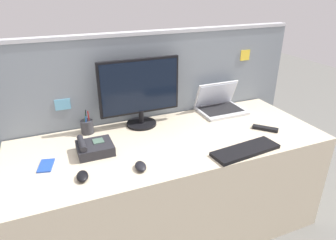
{
  "coord_description": "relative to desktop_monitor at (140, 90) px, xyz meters",
  "views": [
    {
      "loc": [
        -0.68,
        -1.56,
        1.64
      ],
      "look_at": [
        0.0,
        0.05,
        0.84
      ],
      "focal_mm": 32.23,
      "sensor_mm": 36.0,
      "label": 1
    }
  ],
  "objects": [
    {
      "name": "cell_phone_blue_case",
      "position": [
        -0.65,
        -0.31,
        -0.25
      ],
      "size": [
        0.1,
        0.14,
        0.01
      ],
      "primitive_type": "cube",
      "rotation": [
        0.0,
        0.0,
        -0.24
      ],
      "color": "blue",
      "rests_on": "desk"
    },
    {
      "name": "cubicle_divider",
      "position": [
        0.1,
        0.14,
        -0.3
      ],
      "size": [
        2.37,
        0.07,
        1.34
      ],
      "color": "gray",
      "rests_on": "ground_plane"
    },
    {
      "name": "laptop",
      "position": [
        0.65,
        0.0,
        -0.2
      ],
      "size": [
        0.35,
        0.28,
        0.22
      ],
      "color": "silver",
      "rests_on": "desk"
    },
    {
      "name": "keyboard_main",
      "position": [
        0.45,
        -0.61,
        -0.24
      ],
      "size": [
        0.44,
        0.18,
        0.02
      ],
      "primitive_type": "cube",
      "rotation": [
        0.0,
        0.0,
        0.1
      ],
      "color": "black",
      "rests_on": "desk"
    },
    {
      "name": "desk_phone",
      "position": [
        -0.38,
        -0.27,
        -0.22
      ],
      "size": [
        0.21,
        0.18,
        0.09
      ],
      "color": "#232328",
      "rests_on": "desk"
    },
    {
      "name": "computer_mouse_right_hand",
      "position": [
        -0.18,
        -0.54,
        -0.24
      ],
      "size": [
        0.07,
        0.11,
        0.03
      ],
      "primitive_type": "ellipsoid",
      "rotation": [
        0.0,
        0.0,
        -0.11
      ],
      "color": "black",
      "rests_on": "desk"
    },
    {
      "name": "desk",
      "position": [
        0.1,
        -0.3,
        -0.62
      ],
      "size": [
        2.01,
        0.79,
        0.72
      ],
      "primitive_type": "cube",
      "color": "beige",
      "rests_on": "ground_plane"
    },
    {
      "name": "desktop_monitor",
      "position": [
        0.0,
        0.0,
        0.0
      ],
      "size": [
        0.56,
        0.21,
        0.47
      ],
      "color": "black",
      "rests_on": "desk"
    },
    {
      "name": "computer_mouse_left_hand",
      "position": [
        -0.48,
        -0.51,
        -0.24
      ],
      "size": [
        0.07,
        0.11,
        0.03
      ],
      "primitive_type": "ellipsoid",
      "rotation": [
        0.0,
        0.0,
        -0.11
      ],
      "color": "black",
      "rests_on": "desk"
    },
    {
      "name": "tv_remote",
      "position": [
        0.76,
        -0.41,
        -0.25
      ],
      "size": [
        0.15,
        0.15,
        0.02
      ],
      "primitive_type": "cube",
      "rotation": [
        0.0,
        0.0,
        0.75
      ],
      "color": "black",
      "rests_on": "desk"
    },
    {
      "name": "ground_plane",
      "position": [
        0.1,
        -0.3,
        -0.98
      ],
      "size": [
        10.0,
        10.0,
        0.0
      ],
      "primitive_type": "plane",
      "color": "slate"
    },
    {
      "name": "pen_cup",
      "position": [
        -0.37,
        0.01,
        -0.21
      ],
      "size": [
        0.08,
        0.08,
        0.17
      ],
      "color": "#333338",
      "rests_on": "desk"
    }
  ]
}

